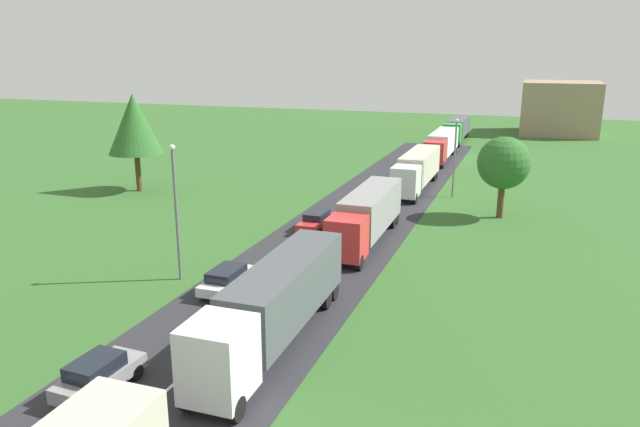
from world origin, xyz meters
name	(u,v)px	position (x,y,z in m)	size (l,w,h in m)	color
road	(184,376)	(0.00, 24.50, 0.03)	(10.00, 140.00, 0.06)	#2B2B30
lane_marking_centre	(142,413)	(0.00, 21.52, 0.07)	(0.16, 123.01, 0.01)	white
truck_second	(275,302)	(2.55, 28.62, 2.20)	(2.68, 13.64, 3.70)	white
truck_third	(367,214)	(2.47, 45.33, 2.16)	(2.63, 12.55, 3.68)	red
truck_fourth	(417,169)	(2.59, 63.78, 2.13)	(2.53, 13.31, 3.62)	white
truck_fifth	(442,144)	(2.38, 81.62, 2.06)	(2.52, 13.17, 3.48)	red
truck_sixth	(457,128)	(2.16, 98.72, 2.06)	(2.57, 13.50, 3.41)	green
car_third	(99,374)	(-2.55, 22.25, 0.85)	(1.90, 3.98, 1.54)	gray
car_fourth	(228,279)	(-2.69, 33.55, 0.81)	(1.84, 4.40, 1.44)	white
car_fifth	(316,220)	(-2.12, 46.99, 0.80)	(1.79, 4.54, 1.40)	red
lamppost_second	(176,206)	(-6.42, 34.31, 4.68)	(0.36, 0.36, 8.41)	slate
lamppost_third	(455,154)	(6.50, 61.72, 4.24)	(0.36, 0.36, 7.55)	slate
tree_oak	(504,163)	(11.27, 55.67, 4.67)	(4.36, 4.36, 6.88)	#513823
tree_birch	(134,124)	(-23.63, 53.67, 6.70)	(5.31, 5.31, 9.65)	#513823
distant_building	(560,108)	(17.17, 113.70, 4.34)	(12.16, 12.39, 8.68)	#9E846B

